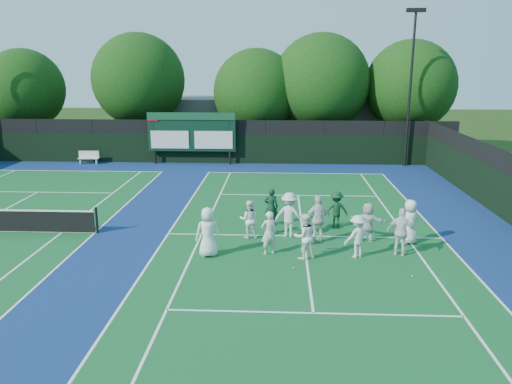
{
  "coord_description": "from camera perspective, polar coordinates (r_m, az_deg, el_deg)",
  "views": [
    {
      "loc": [
        -0.99,
        -18.01,
        6.72
      ],
      "look_at": [
        -2.0,
        3.0,
        1.3
      ],
      "focal_mm": 35.0,
      "sensor_mm": 36.0,
      "label": 1
    }
  ],
  "objects": [
    {
      "name": "player_back_3",
      "position": [
        19.83,
        12.64,
        -3.35
      ],
      "size": [
        1.51,
        0.94,
        1.55
      ],
      "primitive_type": "imported",
      "rotation": [
        0.0,
        0.0,
        2.78
      ],
      "color": "silver",
      "rests_on": "ground"
    },
    {
      "name": "back_fence",
      "position": [
        34.8,
        -5.58,
        5.51
      ],
      "size": [
        34.0,
        0.08,
        3.0
      ],
      "color": "black",
      "rests_on": "ground"
    },
    {
      "name": "player_front_3",
      "position": [
        18.11,
        11.53,
        -4.99
      ],
      "size": [
        1.16,
        0.94,
        1.57
      ],
      "primitive_type": "imported",
      "rotation": [
        0.0,
        0.0,
        3.55
      ],
      "color": "silver",
      "rests_on": "ground"
    },
    {
      "name": "light_pole_right",
      "position": [
        34.77,
        17.35,
        13.12
      ],
      "size": [
        1.2,
        0.3,
        10.12
      ],
      "color": "black",
      "rests_on": "ground"
    },
    {
      "name": "tree_a",
      "position": [
        42.25,
        -24.69,
        10.46
      ],
      "size": [
        5.97,
        5.97,
        7.87
      ],
      "color": "black",
      "rests_on": "ground"
    },
    {
      "name": "tree_c",
      "position": [
        37.69,
        0.27,
        11.07
      ],
      "size": [
        6.38,
        6.38,
        7.86
      ],
      "color": "black",
      "rests_on": "ground"
    },
    {
      "name": "player_front_2",
      "position": [
        17.71,
        5.55,
        -5.04
      ],
      "size": [
        0.98,
        0.87,
        1.66
      ],
      "primitive_type": "imported",
      "rotation": [
        0.0,
        0.0,
        3.5
      ],
      "color": "white",
      "rests_on": "ground"
    },
    {
      "name": "court_apron",
      "position": [
        20.78,
        -11.4,
        -4.71
      ],
      "size": [
        34.0,
        32.0,
        0.01
      ],
      "primitive_type": "cube",
      "color": "navy",
      "rests_on": "ground"
    },
    {
      "name": "tree_e",
      "position": [
        38.83,
        17.39,
        11.28
      ],
      "size": [
        6.57,
        6.57,
        8.46
      ],
      "color": "black",
      "rests_on": "ground"
    },
    {
      "name": "player_front_0",
      "position": [
        17.89,
        -5.52,
        -4.59
      ],
      "size": [
        1.0,
        0.79,
        1.81
      ],
      "primitive_type": "imported",
      "rotation": [
        0.0,
        0.0,
        3.4
      ],
      "color": "white",
      "rests_on": "ground"
    },
    {
      "name": "player_back_1",
      "position": [
        19.83,
        3.82,
        -2.63
      ],
      "size": [
        1.31,
        0.95,
        1.82
      ],
      "primitive_type": "imported",
      "rotation": [
        0.0,
        0.0,
        2.88
      ],
      "color": "silver",
      "rests_on": "ground"
    },
    {
      "name": "player_back_2",
      "position": [
        19.31,
        7.11,
        -3.09
      ],
      "size": [
        1.19,
        0.76,
        1.88
      ],
      "primitive_type": "imported",
      "rotation": [
        0.0,
        0.0,
        3.44
      ],
      "color": "silver",
      "rests_on": "ground"
    },
    {
      "name": "clubhouse",
      "position": [
        42.29,
        1.38,
        8.03
      ],
      "size": [
        18.0,
        6.0,
        4.0
      ],
      "primitive_type": "cube",
      "color": "slate",
      "rests_on": "ground"
    },
    {
      "name": "coach_left",
      "position": [
        21.22,
        1.75,
        -1.71
      ],
      "size": [
        0.62,
        0.43,
        1.63
      ],
      "primitive_type": "imported",
      "rotation": [
        0.0,
        0.0,
        3.07
      ],
      "color": "#0D331D",
      "rests_on": "ground"
    },
    {
      "name": "ground",
      "position": [
        19.25,
        5.56,
        -6.05
      ],
      "size": [
        120.0,
        120.0,
        0.0
      ],
      "primitive_type": "plane",
      "color": "#1A330E",
      "rests_on": "ground"
    },
    {
      "name": "near_court",
      "position": [
        20.19,
        5.43,
        -5.03
      ],
      "size": [
        11.05,
        23.85,
        0.01
      ],
      "color": "#115525",
      "rests_on": "ground"
    },
    {
      "name": "tennis_ball_2",
      "position": [
        17.19,
        17.46,
        -9.15
      ],
      "size": [
        0.07,
        0.07,
        0.07
      ],
      "primitive_type": "sphere",
      "color": "#C1C517",
      "rests_on": "ground"
    },
    {
      "name": "tennis_ball_1",
      "position": [
        20.55,
        7.02,
        -4.65
      ],
      "size": [
        0.07,
        0.07,
        0.07
      ],
      "primitive_type": "sphere",
      "color": "#C1C517",
      "rests_on": "ground"
    },
    {
      "name": "bench",
      "position": [
        36.43,
        -18.57,
        3.82
      ],
      "size": [
        1.42,
        0.45,
        0.89
      ],
      "color": "silver",
      "rests_on": "ground"
    },
    {
      "name": "tree_b",
      "position": [
        39.03,
        -13.0,
        12.12
      ],
      "size": [
        6.85,
        6.85,
        8.99
      ],
      "color": "black",
      "rests_on": "ground"
    },
    {
      "name": "scoreboard",
      "position": [
        34.43,
        -7.4,
        6.77
      ],
      "size": [
        6.0,
        0.21,
        3.55
      ],
      "color": "black",
      "rests_on": "ground"
    },
    {
      "name": "player_front_4",
      "position": [
        18.63,
        16.29,
        -4.41
      ],
      "size": [
        1.12,
        0.82,
        1.76
      ],
      "primitive_type": "imported",
      "rotation": [
        0.0,
        0.0,
        2.71
      ],
      "color": "white",
      "rests_on": "ground"
    },
    {
      "name": "player_back_0",
      "position": [
        19.7,
        -0.81,
        -3.13
      ],
      "size": [
        0.79,
        0.63,
        1.54
      ],
      "primitive_type": "imported",
      "rotation": [
        0.0,
        0.0,
        3.21
      ],
      "color": "white",
      "rests_on": "ground"
    },
    {
      "name": "player_front_1",
      "position": [
        18.04,
        1.48,
        -4.68
      ],
      "size": [
        0.7,
        0.59,
        1.62
      ],
      "primitive_type": "imported",
      "rotation": [
        0.0,
        0.0,
        3.55
      ],
      "color": "silver",
      "rests_on": "ground"
    },
    {
      "name": "player_back_4",
      "position": [
        19.94,
        17.16,
        -3.28
      ],
      "size": [
        0.98,
        0.8,
        1.74
      ],
      "primitive_type": "imported",
      "rotation": [
        0.0,
        0.0,
        3.47
      ],
      "color": "white",
      "rests_on": "ground"
    },
    {
      "name": "coach_right",
      "position": [
        21.24,
        9.15,
        -1.99
      ],
      "size": [
        1.05,
        0.65,
        1.56
      ],
      "primitive_type": "imported",
      "rotation": [
        0.0,
        0.0,
        3.22
      ],
      "color": "#0F381D",
      "rests_on": "ground"
    },
    {
      "name": "tennis_ball_5",
      "position": [
        18.51,
        18.81,
        -7.54
      ],
      "size": [
        0.07,
        0.07,
        0.07
      ],
      "primitive_type": "sphere",
      "color": "#C1C517",
      "rests_on": "ground"
    },
    {
      "name": "tree_d",
      "position": [
        37.75,
        7.69,
        12.04
      ],
      "size": [
        7.08,
        7.08,
        8.94
      ],
      "color": "black",
      "rests_on": "ground"
    },
    {
      "name": "tennis_ball_0",
      "position": [
        17.08,
        4.33,
        -8.64
      ],
      "size": [
        0.07,
        0.07,
        0.07
      ],
      "primitive_type": "sphere",
      "color": "#C1C517",
      "rests_on": "ground"
    }
  ]
}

